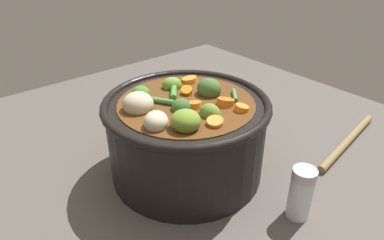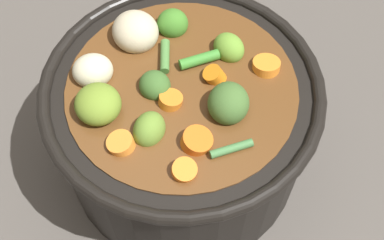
{
  "view_description": "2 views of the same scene",
  "coord_description": "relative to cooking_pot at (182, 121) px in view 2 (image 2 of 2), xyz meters",
  "views": [
    {
      "loc": [
        0.39,
        -0.32,
        0.39
      ],
      "look_at": [
        0.01,
        0.0,
        0.11
      ],
      "focal_mm": 32.11,
      "sensor_mm": 36.0,
      "label": 1
    },
    {
      "loc": [
        0.24,
        0.15,
        0.53
      ],
      "look_at": [
        0.01,
        0.02,
        0.11
      ],
      "focal_mm": 46.55,
      "sensor_mm": 36.0,
      "label": 2
    }
  ],
  "objects": [
    {
      "name": "ground_plane",
      "position": [
        -0.0,
        0.0,
        -0.08
      ],
      "size": [
        1.1,
        1.1,
        0.0
      ],
      "primitive_type": "plane",
      "color": "#514C47"
    },
    {
      "name": "cooking_pot",
      "position": [
        0.0,
        0.0,
        0.0
      ],
      "size": [
        0.28,
        0.28,
        0.17
      ],
      "color": "black",
      "rests_on": "ground_plane"
    }
  ]
}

